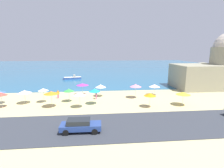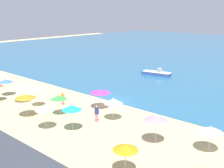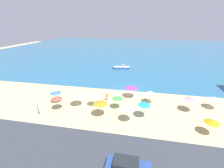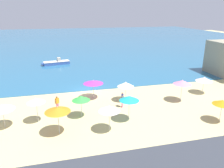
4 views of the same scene
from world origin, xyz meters
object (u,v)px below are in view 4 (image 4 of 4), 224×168
bather_0 (57,102)px  beach_umbrella_10 (36,101)px  beach_umbrella_4 (223,102)px  beach_umbrella_8 (109,108)px  beach_umbrella_9 (93,82)px  beach_umbrella_12 (58,110)px  beach_umbrella_5 (182,82)px  beach_umbrella_1 (81,98)px  beach_umbrella_13 (126,84)px  beach_umbrella_7 (204,79)px  skiff_nearshore (56,63)px  beach_umbrella_0 (2,107)px  bather_1 (122,99)px  beach_umbrella_2 (129,98)px

bather_0 → beach_umbrella_10: bearing=-127.0°
beach_umbrella_4 → beach_umbrella_8: size_ratio=0.93×
beach_umbrella_9 → beach_umbrella_12: beach_umbrella_12 is taller
beach_umbrella_5 → beach_umbrella_1: bearing=-174.1°
beach_umbrella_8 → beach_umbrella_9: (-0.10, 7.99, -0.10)m
beach_umbrella_12 → bather_0: (-0.10, 5.15, -1.46)m
beach_umbrella_13 → bather_0: 8.03m
beach_umbrella_8 → bather_0: size_ratio=1.60×
beach_umbrella_4 → beach_umbrella_5: size_ratio=0.87×
beach_umbrella_7 → skiff_nearshore: size_ratio=0.40×
beach_umbrella_0 → beach_umbrella_13: (12.69, 3.34, 0.04)m
beach_umbrella_5 → beach_umbrella_9: 10.51m
beach_umbrella_7 → beach_umbrella_8: bearing=-155.8°
beach_umbrella_4 → beach_umbrella_10: 17.65m
beach_umbrella_5 → beach_umbrella_13: (-6.38, 1.69, -0.29)m
beach_umbrella_1 → beach_umbrella_10: (-4.23, -0.06, 0.21)m
beach_umbrella_5 → beach_umbrella_9: (-9.94, 3.40, -0.26)m
beach_umbrella_12 → skiff_nearshore: (-0.06, 26.60, -1.92)m
beach_umbrella_1 → beach_umbrella_5: bearing=5.9°
beach_umbrella_12 → skiff_nearshore: size_ratio=0.47×
bather_1 → beach_umbrella_0: bearing=-171.9°
beach_umbrella_10 → beach_umbrella_9: bearing=37.1°
beach_umbrella_1 → beach_umbrella_7: bearing=10.4°
beach_umbrella_2 → beach_umbrella_12: 6.72m
beach_umbrella_7 → beach_umbrella_13: size_ratio=0.93×
beach_umbrella_4 → beach_umbrella_8: bearing=175.3°
beach_umbrella_7 → bather_0: (-18.51, -0.54, -1.04)m
beach_umbrella_7 → beach_umbrella_10: 20.59m
beach_umbrella_4 → beach_umbrella_9: bearing=140.9°
beach_umbrella_0 → beach_umbrella_8: size_ratio=0.92×
beach_umbrella_8 → beach_umbrella_12: beach_umbrella_12 is taller
beach_umbrella_7 → beach_umbrella_2: bearing=-157.6°
beach_umbrella_8 → bather_0: 7.41m
beach_umbrella_8 → beach_umbrella_12: 4.41m
beach_umbrella_4 → bather_0: size_ratio=1.48×
beach_umbrella_2 → beach_umbrella_10: bearing=168.0°
beach_umbrella_8 → bather_0: bearing=127.8°
beach_umbrella_5 → beach_umbrella_7: 4.56m
beach_umbrella_1 → beach_umbrella_2: 4.79m
beach_umbrella_2 → beach_umbrella_10: size_ratio=1.06×
skiff_nearshore → beach_umbrella_9: bearing=-77.3°
beach_umbrella_0 → beach_umbrella_1: bearing=3.3°
beach_umbrella_13 → skiff_nearshore: (-7.89, 20.93, -1.66)m
beach_umbrella_7 → beach_umbrella_8: size_ratio=0.88×
beach_umbrella_13 → bather_0: beach_umbrella_13 is taller
beach_umbrella_2 → bather_0: (-6.77, 4.29, -1.49)m
beach_umbrella_4 → beach_umbrella_9: beach_umbrella_9 is taller
beach_umbrella_13 → skiff_nearshore: beach_umbrella_13 is taller
beach_umbrella_2 → beach_umbrella_5: (7.53, 3.13, 0.01)m
beach_umbrella_9 → beach_umbrella_8: bearing=-89.3°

